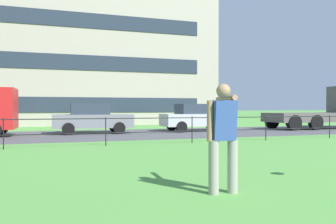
{
  "coord_description": "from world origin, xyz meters",
  "views": [
    {
      "loc": [
        -0.16,
        1.56,
        1.32
      ],
      "look_at": [
        2.68,
        10.02,
        1.22
      ],
      "focal_mm": 37.22,
      "sensor_mm": 36.0,
      "label": 1
    }
  ],
  "objects_px": {
    "person_thrower": "(223,134)",
    "apartment_building_background": "(63,50)",
    "car_grey_right": "(92,118)",
    "car_silver_center": "(196,117)",
    "flatbed_truck_left": "(334,109)"
  },
  "relations": [
    {
      "from": "person_thrower",
      "to": "apartment_building_background",
      "type": "relative_size",
      "value": 0.07
    },
    {
      "from": "car_grey_right",
      "to": "car_silver_center",
      "type": "xyz_separation_m",
      "value": [
        5.82,
        -0.03,
        0.0
      ]
    },
    {
      "from": "person_thrower",
      "to": "car_silver_center",
      "type": "bearing_deg",
      "value": 68.48
    },
    {
      "from": "car_grey_right",
      "to": "flatbed_truck_left",
      "type": "relative_size",
      "value": 0.55
    },
    {
      "from": "person_thrower",
      "to": "car_silver_center",
      "type": "relative_size",
      "value": 0.42
    },
    {
      "from": "car_grey_right",
      "to": "apartment_building_background",
      "type": "distance_m",
      "value": 14.75
    },
    {
      "from": "person_thrower",
      "to": "car_grey_right",
      "type": "height_order",
      "value": "person_thrower"
    },
    {
      "from": "car_grey_right",
      "to": "apartment_building_background",
      "type": "height_order",
      "value": "apartment_building_background"
    },
    {
      "from": "flatbed_truck_left",
      "to": "apartment_building_background",
      "type": "bearing_deg",
      "value": 139.52
    },
    {
      "from": "person_thrower",
      "to": "car_grey_right",
      "type": "distance_m",
      "value": 13.45
    },
    {
      "from": "flatbed_truck_left",
      "to": "apartment_building_background",
      "type": "distance_m",
      "value": 22.13
    },
    {
      "from": "car_silver_center",
      "to": "apartment_building_background",
      "type": "relative_size",
      "value": 0.16
    },
    {
      "from": "apartment_building_background",
      "to": "person_thrower",
      "type": "bearing_deg",
      "value": -86.74
    },
    {
      "from": "car_silver_center",
      "to": "apartment_building_background",
      "type": "bearing_deg",
      "value": 116.56
    },
    {
      "from": "car_grey_right",
      "to": "flatbed_truck_left",
      "type": "xyz_separation_m",
      "value": [
        15.36,
        -0.36,
        0.44
      ]
    }
  ]
}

